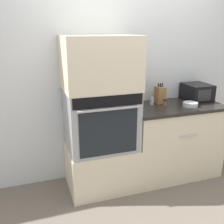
{
  "coord_description": "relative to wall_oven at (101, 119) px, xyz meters",
  "views": [
    {
      "loc": [
        -1.13,
        -2.32,
        1.78
      ],
      "look_at": [
        -0.28,
        0.21,
        0.93
      ],
      "focal_mm": 42.0,
      "sensor_mm": 36.0,
      "label": 1
    }
  ],
  "objects": [
    {
      "name": "counter_unit",
      "position": [
        0.94,
        0.0,
        -0.38
      ],
      "size": [
        1.13,
        0.63,
        0.91
      ],
      "color": "beige",
      "rests_on": "ground_plane"
    },
    {
      "name": "wall_back",
      "position": [
        0.38,
        0.33,
        0.41
      ],
      "size": [
        8.0,
        0.05,
        2.5
      ],
      "color": "silver",
      "rests_on": "ground_plane"
    },
    {
      "name": "condiment_jar_mid",
      "position": [
        0.67,
        0.11,
        0.12
      ],
      "size": [
        0.05,
        0.05,
        0.09
      ],
      "color": "silver",
      "rests_on": "counter_unit"
    },
    {
      "name": "ground_plane",
      "position": [
        0.38,
        -0.3,
        -0.84
      ],
      "size": [
        12.0,
        12.0,
        0.0
      ],
      "primitive_type": "plane",
      "color": "#6B6056"
    },
    {
      "name": "microwave",
      "position": [
        1.31,
        0.11,
        0.18
      ],
      "size": [
        0.3,
        0.35,
        0.21
      ],
      "color": "black",
      "rests_on": "counter_unit"
    },
    {
      "name": "bowl",
      "position": [
        1.07,
        -0.1,
        0.1
      ],
      "size": [
        0.17,
        0.17,
        0.05
      ],
      "color": "silver",
      "rests_on": "counter_unit"
    },
    {
      "name": "condiment_jar_near",
      "position": [
        0.79,
        0.0,
        0.11
      ],
      "size": [
        0.04,
        0.04,
        0.08
      ],
      "color": "brown",
      "rests_on": "counter_unit"
    },
    {
      "name": "condiment_jar_far",
      "position": [
        0.45,
        0.13,
        0.12
      ],
      "size": [
        0.04,
        0.04,
        0.1
      ],
      "color": "brown",
      "rests_on": "counter_unit"
    },
    {
      "name": "wall_oven",
      "position": [
        0.0,
        0.0,
        0.0
      ],
      "size": [
        0.74,
        0.64,
        0.66
      ],
      "color": "#9EA0A5",
      "rests_on": "oven_cabinet_base"
    },
    {
      "name": "oven_cabinet_upper",
      "position": [
        0.0,
        0.0,
        0.61
      ],
      "size": [
        0.76,
        0.6,
        0.55
      ],
      "color": "beige",
      "rests_on": "wall_oven"
    },
    {
      "name": "knife_block",
      "position": [
        0.8,
        0.15,
        0.17
      ],
      "size": [
        0.1,
        0.12,
        0.24
      ],
      "color": "olive",
      "rests_on": "counter_unit"
    },
    {
      "name": "oven_cabinet_base",
      "position": [
        0.0,
        0.0,
        -0.58
      ],
      "size": [
        0.76,
        0.6,
        0.51
      ],
      "color": "beige",
      "rests_on": "ground_plane"
    }
  ]
}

